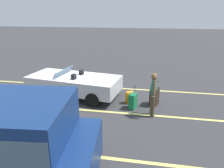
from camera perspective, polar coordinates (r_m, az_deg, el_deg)
name	(u,v)px	position (r m, az deg, el deg)	size (l,w,h in m)	color
ground_plane	(75,96)	(10.06, -9.89, -3.07)	(80.00, 80.00, 0.00)	#333335
lot_line_near	(83,86)	(11.22, -7.66, -0.58)	(18.00, 0.12, 0.01)	#EAE066
lot_line_mid	(63,108)	(8.89, -12.87, -6.36)	(18.00, 0.12, 0.01)	#EAE066
lot_line_far	(27,149)	(6.83, -21.79, -15.79)	(18.00, 0.12, 0.01)	#EAE066
convertible_car	(70,83)	(9.96, -11.14, 0.23)	(4.36, 2.37, 1.24)	silver
suitcase_large_black	(154,97)	(9.01, 11.24, -3.32)	(0.43, 0.55, 1.05)	#2D2319
suitcase_medium_bright	(133,101)	(8.58, 5.55, -4.60)	(0.35, 0.45, 0.95)	#19723F
suitcase_small_carryon	(130,97)	(9.09, 4.81, -3.62)	(0.39, 0.37, 0.50)	orange
traveler_person	(153,92)	(7.89, 10.96, -2.21)	(0.25, 0.61, 1.65)	#4C3F2D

